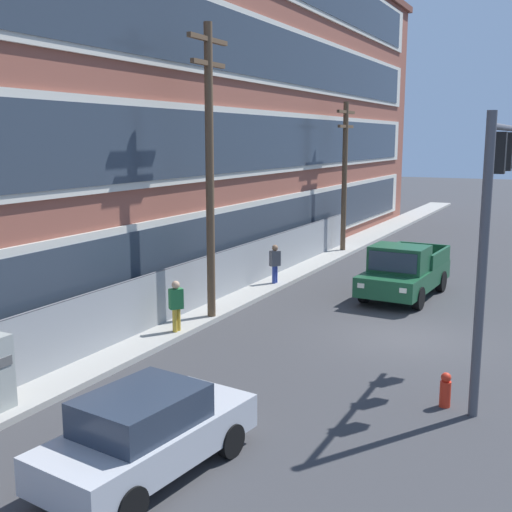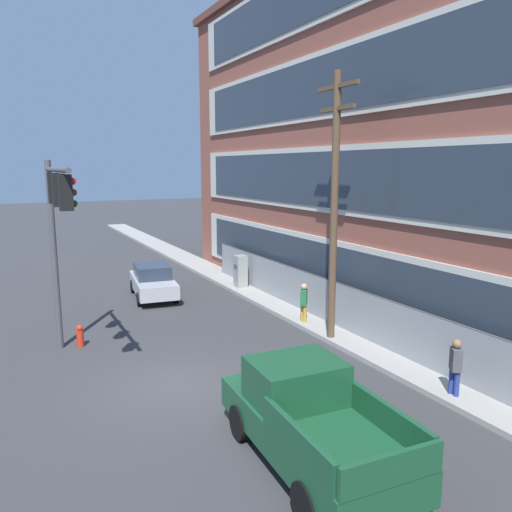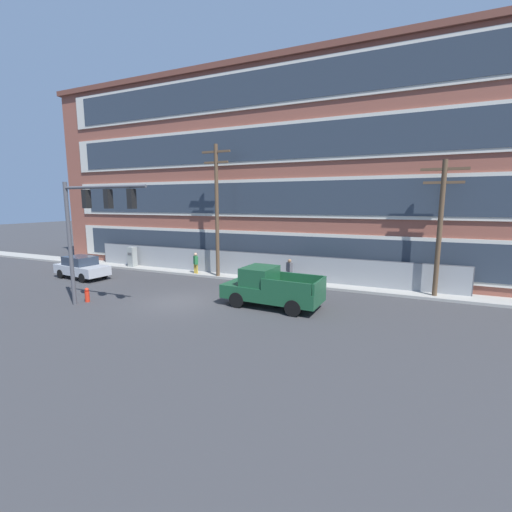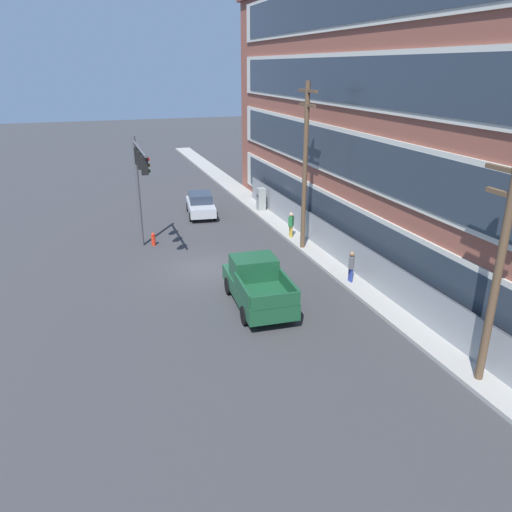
% 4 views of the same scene
% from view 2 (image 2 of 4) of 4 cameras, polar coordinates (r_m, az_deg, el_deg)
% --- Properties ---
extents(ground_plane, '(160.00, 160.00, 0.00)m').
position_cam_2_polar(ground_plane, '(14.82, -9.00, -14.35)').
color(ground_plane, '#38383A').
extents(sidewalk_building_side, '(80.00, 1.77, 0.16)m').
position_cam_2_polar(sidewalk_building_side, '(17.82, 12.05, -9.87)').
color(sidewalk_building_side, '#9E9B93').
rests_on(sidewalk_building_side, ground).
extents(chain_link_fence, '(27.49, 0.06, 1.84)m').
position_cam_2_polar(chain_link_fence, '(17.08, 15.01, -7.84)').
color(chain_link_fence, gray).
rests_on(chain_link_fence, ground).
extents(traffic_signal_mast, '(5.23, 0.43, 6.33)m').
position_cam_2_polar(traffic_signal_mast, '(16.06, -21.83, 4.05)').
color(traffic_signal_mast, '#4C4C51').
rests_on(traffic_signal_mast, ground).
extents(pickup_truck_dark_green, '(5.23, 2.42, 2.02)m').
position_cam_2_polar(pickup_truck_dark_green, '(10.95, 6.08, -18.07)').
color(pickup_truck_dark_green, '#194C2D').
rests_on(pickup_truck_dark_green, ground).
extents(sedan_silver, '(4.34, 2.24, 1.56)m').
position_cam_2_polar(sedan_silver, '(24.07, -11.70, -2.81)').
color(sedan_silver, '#B2B5BA').
rests_on(sedan_silver, ground).
extents(utility_pole_near_corner, '(2.14, 0.26, 9.20)m').
position_cam_2_polar(utility_pole_near_corner, '(17.18, 8.95, 6.38)').
color(utility_pole_near_corner, brown).
rests_on(utility_pole_near_corner, ground).
extents(electrical_cabinet, '(0.56, 0.56, 1.76)m').
position_cam_2_polar(electrical_cabinet, '(24.98, -1.77, -1.93)').
color(electrical_cabinet, '#939993').
rests_on(electrical_cabinet, ground).
extents(pedestrian_near_cabinet, '(0.47, 0.42, 1.69)m').
position_cam_2_polar(pedestrian_near_cabinet, '(14.39, 21.83, -11.54)').
color(pedestrian_near_cabinet, navy).
rests_on(pedestrian_near_cabinet, ground).
extents(pedestrian_by_fence, '(0.46, 0.44, 1.69)m').
position_cam_2_polar(pedestrian_by_fence, '(19.45, 5.48, -5.21)').
color(pedestrian_by_fence, '#B7932D').
rests_on(pedestrian_by_fence, ground).
extents(fire_hydrant, '(0.24, 0.24, 0.78)m').
position_cam_2_polar(fire_hydrant, '(18.38, -19.47, -8.61)').
color(fire_hydrant, red).
rests_on(fire_hydrant, ground).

